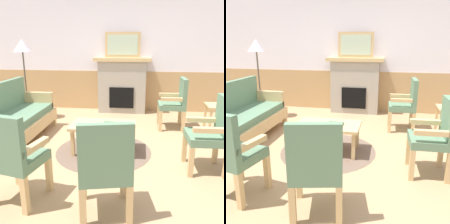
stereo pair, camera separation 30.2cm
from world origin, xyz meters
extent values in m
plane|color=tan|center=(0.00, 0.00, 0.00)|extent=(14.00, 14.00, 0.00)
cube|color=white|center=(0.00, 2.60, 1.35)|extent=(7.20, 0.12, 2.70)
cube|color=tan|center=(0.00, 2.53, 0.47)|extent=(7.20, 0.02, 0.95)
cube|color=#A39989|center=(0.00, 2.35, 0.60)|extent=(1.10, 0.36, 1.20)
cube|color=black|center=(0.00, 2.16, 0.38)|extent=(0.56, 0.02, 0.48)
cube|color=tan|center=(0.00, 2.35, 1.24)|extent=(1.30, 0.44, 0.08)
cube|color=tan|center=(0.00, 2.35, 1.56)|extent=(0.80, 0.03, 0.56)
cube|color=#B2C6A8|center=(0.00, 2.33, 1.56)|extent=(0.68, 0.01, 0.44)
cube|color=tan|center=(-1.26, -0.56, 0.08)|extent=(0.08, 0.08, 0.16)
cube|color=tan|center=(-1.26, 1.12, 0.08)|extent=(0.08, 0.08, 0.16)
cube|color=tan|center=(-1.86, 1.12, 0.08)|extent=(0.08, 0.08, 0.16)
cube|color=tan|center=(-1.56, 0.28, 0.26)|extent=(0.70, 1.80, 0.20)
cube|color=#5B7F60|center=(-1.56, 0.28, 0.42)|extent=(0.60, 1.70, 0.12)
cube|color=tan|center=(-1.56, 1.13, 0.53)|extent=(0.60, 0.10, 0.30)
cube|color=tan|center=(-0.52, -0.15, 0.20)|extent=(0.05, 0.05, 0.40)
cube|color=tan|center=(0.32, -0.15, 0.20)|extent=(0.05, 0.05, 0.40)
cube|color=tan|center=(-0.52, 0.29, 0.20)|extent=(0.05, 0.05, 0.40)
cube|color=tan|center=(0.32, 0.29, 0.20)|extent=(0.05, 0.05, 0.40)
cube|color=tan|center=(-0.10, 0.07, 0.42)|extent=(0.96, 0.56, 0.04)
cylinder|color=brown|center=(-0.10, 0.07, 0.00)|extent=(1.46, 1.46, 0.01)
cube|color=#33663D|center=(0.02, 0.04, 0.46)|extent=(0.23, 0.16, 0.03)
cube|color=tan|center=(0.82, 1.07, 0.20)|extent=(0.06, 0.06, 0.40)
cube|color=tan|center=(0.82, 1.49, 0.20)|extent=(0.06, 0.06, 0.40)
cube|color=tan|center=(1.24, 1.08, 0.20)|extent=(0.06, 0.06, 0.40)
cube|color=tan|center=(1.24, 1.50, 0.20)|extent=(0.06, 0.06, 0.40)
cube|color=#5B7F60|center=(1.03, 1.28, 0.45)|extent=(0.49, 0.49, 0.10)
cube|color=#5B7F60|center=(1.23, 1.29, 0.74)|extent=(0.09, 0.48, 0.48)
cube|color=tan|center=(1.03, 1.08, 0.62)|extent=(0.44, 0.08, 0.06)
cube|color=tan|center=(1.03, 1.49, 0.62)|extent=(0.44, 0.08, 0.06)
cube|color=tan|center=(1.09, -0.55, 0.20)|extent=(0.06, 0.06, 0.40)
cube|color=tan|center=(1.08, -0.13, 0.20)|extent=(0.06, 0.06, 0.40)
cube|color=tan|center=(1.49, -0.11, 0.20)|extent=(0.06, 0.06, 0.40)
cube|color=#5B7F60|center=(1.29, -0.33, 0.45)|extent=(0.50, 0.50, 0.10)
cube|color=tan|center=(1.30, -0.54, 0.62)|extent=(0.44, 0.08, 0.06)
cube|color=tan|center=(1.29, -0.13, 0.62)|extent=(0.44, 0.08, 0.06)
cube|color=tan|center=(-0.12, -1.15, 0.20)|extent=(0.07, 0.07, 0.40)
cube|color=tan|center=(0.29, -1.06, 0.20)|extent=(0.07, 0.07, 0.40)
cube|color=tan|center=(-0.03, -1.56, 0.20)|extent=(0.07, 0.07, 0.40)
cube|color=tan|center=(0.38, -1.47, 0.20)|extent=(0.07, 0.07, 0.40)
cube|color=#5B7F60|center=(0.13, -1.31, 0.45)|extent=(0.57, 0.57, 0.10)
cube|color=#5B7F60|center=(0.17, -1.50, 0.74)|extent=(0.49, 0.18, 0.48)
cube|color=tan|center=(-0.07, -1.35, 0.62)|extent=(0.16, 0.44, 0.06)
cube|color=tan|center=(0.33, -1.26, 0.62)|extent=(0.16, 0.44, 0.06)
cube|color=tan|center=(-0.95, -0.95, 0.20)|extent=(0.07, 0.07, 0.40)
cube|color=tan|center=(-0.54, -1.04, 0.20)|extent=(0.07, 0.07, 0.40)
cube|color=tan|center=(-0.63, -1.45, 0.20)|extent=(0.07, 0.07, 0.40)
cube|color=#5B7F60|center=(-0.79, -1.20, 0.45)|extent=(0.57, 0.57, 0.10)
cube|color=#5B7F60|center=(-0.83, -1.40, 0.74)|extent=(0.49, 0.18, 0.48)
cube|color=tan|center=(-0.99, -1.16, 0.62)|extent=(0.16, 0.45, 0.06)
cube|color=tan|center=(-0.59, -1.24, 0.62)|extent=(0.16, 0.45, 0.06)
cube|color=tan|center=(1.65, 1.21, 0.26)|extent=(0.04, 0.04, 0.52)
cube|color=tan|center=(1.65, 0.85, 0.26)|extent=(0.04, 0.04, 0.52)
cube|color=tan|center=(1.83, 1.03, 0.54)|extent=(0.44, 0.44, 0.03)
cylinder|color=#332D28|center=(-1.97, 1.50, 0.01)|extent=(0.24, 0.24, 0.03)
cylinder|color=#4C473D|center=(-1.97, 1.50, 0.73)|extent=(0.03, 0.03, 1.40)
cone|color=silver|center=(-1.97, 1.50, 1.55)|extent=(0.36, 0.36, 0.25)
camera|label=1|loc=(0.45, -3.40, 1.62)|focal=39.60mm
camera|label=2|loc=(0.75, -3.35, 1.62)|focal=39.60mm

